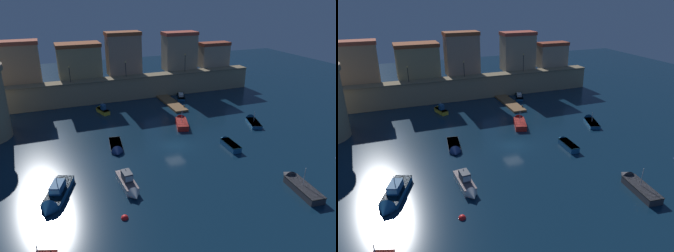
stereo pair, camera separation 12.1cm
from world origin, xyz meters
The scene contains 17 objects.
ground_plane centered at (0.00, 0.00, 0.00)m, with size 135.76×135.76×0.00m, color #0C2338.
quay_wall centered at (0.00, 23.99, 2.30)m, with size 53.77×3.02×4.58m.
old_town_backdrop centered at (-1.93, 27.33, 8.16)m, with size 48.54×5.07×8.69m.
pier_dock centered at (6.47, 17.37, 0.18)m, with size 2.49×10.51×0.70m.
quay_lamp_0 centered at (-11.53, 23.99, 6.61)m, with size 0.32×0.32×2.99m.
quay_lamp_1 centered at (-0.71, 23.99, 6.68)m, with size 0.32×0.32×3.12m.
quay_lamp_2 centered at (12.26, 23.99, 7.07)m, with size 0.32×0.32×3.79m.
moored_boat_0 centered at (-16.82, -7.60, 0.45)m, with size 4.29×7.27×2.93m.
moored_boat_1 centered at (8.50, -15.02, 0.43)m, with size 2.43×6.50×3.30m.
moored_boat_3 centered at (15.44, 3.50, 0.28)m, with size 3.27×5.59×2.69m.
moored_boat_4 centered at (-8.16, 1.72, 0.28)m, with size 2.30×5.65×1.54m.
moored_boat_6 centered at (-9.11, -8.33, 0.60)m, with size 1.64×5.84×2.31m.
moored_boat_7 centered at (-7.15, 17.43, 0.53)m, with size 2.25×4.26×2.40m.
moored_boat_8 centered at (3.99, 6.98, 0.44)m, with size 3.33×5.90×3.14m.
moored_boat_9 centered at (6.85, -3.08, 0.43)m, with size 1.45×4.76×1.24m.
moored_boat_10 centered at (10.34, 21.87, 0.31)m, with size 3.77×7.18×1.42m.
mooring_buoy_0 centered at (-10.82, -13.12, 0.00)m, with size 0.73×0.73×0.73m, color red.
Camera 1 is at (-16.24, -38.18, 20.12)m, focal length 34.41 mm.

